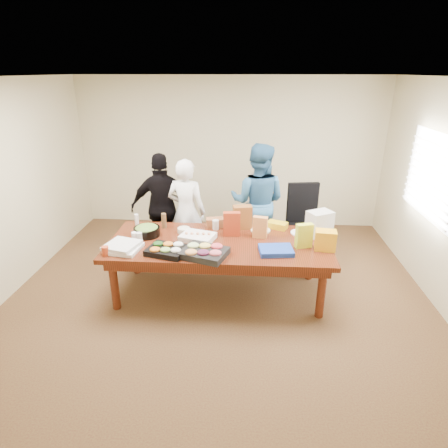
# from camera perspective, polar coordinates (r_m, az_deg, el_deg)

# --- Properties ---
(floor) EXTENTS (5.50, 5.00, 0.02)m
(floor) POSITION_cam_1_polar(r_m,az_deg,el_deg) (5.11, -0.75, -10.45)
(floor) COLOR #47301E
(floor) RESTS_ON ground
(ceiling) EXTENTS (5.50, 5.00, 0.02)m
(ceiling) POSITION_cam_1_polar(r_m,az_deg,el_deg) (4.29, -0.94, 21.73)
(ceiling) COLOR white
(ceiling) RESTS_ON wall_back
(wall_back) EXTENTS (5.50, 0.04, 2.70)m
(wall_back) POSITION_cam_1_polar(r_m,az_deg,el_deg) (6.93, 0.89, 10.68)
(wall_back) COLOR beige
(wall_back) RESTS_ON floor
(wall_front) EXTENTS (5.50, 0.04, 2.70)m
(wall_front) POSITION_cam_1_polar(r_m,az_deg,el_deg) (2.30, -6.14, -15.73)
(wall_front) COLOR beige
(wall_front) RESTS_ON floor
(wall_left) EXTENTS (0.04, 5.00, 2.70)m
(wall_left) POSITION_cam_1_polar(r_m,az_deg,el_deg) (5.47, -30.99, 4.22)
(wall_left) COLOR beige
(wall_left) RESTS_ON floor
(window_panel) EXTENTS (0.03, 1.40, 1.10)m
(window_panel) POSITION_cam_1_polar(r_m,az_deg,el_deg) (5.56, 29.12, 6.47)
(window_panel) COLOR white
(window_panel) RESTS_ON wall_right
(window_blinds) EXTENTS (0.04, 1.36, 1.00)m
(window_blinds) POSITION_cam_1_polar(r_m,az_deg,el_deg) (5.54, 28.75, 6.50)
(window_blinds) COLOR beige
(window_blinds) RESTS_ON wall_right
(conference_table) EXTENTS (2.80, 1.20, 0.75)m
(conference_table) POSITION_cam_1_polar(r_m,az_deg,el_deg) (4.91, -0.77, -6.67)
(conference_table) COLOR #4C1C0F
(conference_table) RESTS_ON floor
(office_chair) EXTENTS (0.66, 0.66, 1.14)m
(office_chair) POSITION_cam_1_polar(r_m,az_deg,el_deg) (5.79, 11.96, -0.35)
(office_chair) COLOR black
(office_chair) RESTS_ON floor
(person_center) EXTENTS (0.65, 0.48, 1.61)m
(person_center) POSITION_cam_1_polar(r_m,az_deg,el_deg) (5.59, -5.75, 1.85)
(person_center) COLOR white
(person_center) RESTS_ON floor
(person_right) EXTENTS (1.00, 0.86, 1.80)m
(person_right) POSITION_cam_1_polar(r_m,az_deg,el_deg) (5.74, 5.16, 3.37)
(person_right) COLOR #2E5F8A
(person_right) RESTS_ON floor
(person_left) EXTENTS (1.02, 0.55, 1.66)m
(person_left) POSITION_cam_1_polar(r_m,az_deg,el_deg) (5.76, -9.28, 2.55)
(person_left) COLOR black
(person_left) RESTS_ON floor
(veggie_tray) EXTENTS (0.52, 0.45, 0.07)m
(veggie_tray) POSITION_cam_1_polar(r_m,az_deg,el_deg) (4.49, -8.72, -4.01)
(veggie_tray) COLOR black
(veggie_tray) RESTS_ON conference_table
(fruit_tray) EXTENTS (0.61, 0.54, 0.08)m
(fruit_tray) POSITION_cam_1_polar(r_m,az_deg,el_deg) (4.37, -3.04, -4.46)
(fruit_tray) COLOR black
(fruit_tray) RESTS_ON conference_table
(sheet_cake) EXTENTS (0.49, 0.42, 0.07)m
(sheet_cake) POSITION_cam_1_polar(r_m,az_deg,el_deg) (4.79, -4.04, -2.00)
(sheet_cake) COLOR white
(sheet_cake) RESTS_ON conference_table
(salad_bowl) EXTENTS (0.44, 0.44, 0.11)m
(salad_bowl) POSITION_cam_1_polar(r_m,az_deg,el_deg) (5.00, -11.72, -1.12)
(salad_bowl) COLOR black
(salad_bowl) RESTS_ON conference_table
(chip_bag_blue) EXTENTS (0.42, 0.34, 0.06)m
(chip_bag_blue) POSITION_cam_1_polar(r_m,az_deg,el_deg) (4.49, 7.96, -4.02)
(chip_bag_blue) COLOR #1A3CA7
(chip_bag_blue) RESTS_ON conference_table
(chip_bag_red) EXTENTS (0.23, 0.11, 0.32)m
(chip_bag_red) POSITION_cam_1_polar(r_m,az_deg,el_deg) (4.86, 1.19, 0.01)
(chip_bag_red) COLOR #A73317
(chip_bag_red) RESTS_ON conference_table
(chip_bag_yellow) EXTENTS (0.22, 0.14, 0.30)m
(chip_bag_yellow) POSITION_cam_1_polar(r_m,az_deg,el_deg) (4.63, 12.15, -1.77)
(chip_bag_yellow) COLOR #D4E52A
(chip_bag_yellow) RESTS_ON conference_table
(chip_bag_orange) EXTENTS (0.20, 0.12, 0.29)m
(chip_bag_orange) POSITION_cam_1_polar(r_m,az_deg,el_deg) (4.82, 5.54, -0.51)
(chip_bag_orange) COLOR #DA833F
(chip_bag_orange) RESTS_ON conference_table
(mayo_jar) EXTENTS (0.10, 0.10, 0.13)m
(mayo_jar) POSITION_cam_1_polar(r_m,az_deg,el_deg) (5.08, -1.29, -0.11)
(mayo_jar) COLOR silver
(mayo_jar) RESTS_ON conference_table
(mustard_bottle) EXTENTS (0.08, 0.08, 0.18)m
(mustard_bottle) POSITION_cam_1_polar(r_m,az_deg,el_deg) (4.95, 2.08, -0.42)
(mustard_bottle) COLOR yellow
(mustard_bottle) RESTS_ON conference_table
(dressing_bottle) EXTENTS (0.08, 0.08, 0.21)m
(dressing_bottle) POSITION_cam_1_polar(r_m,az_deg,el_deg) (5.18, -9.17, 0.50)
(dressing_bottle) COLOR brown
(dressing_bottle) RESTS_ON conference_table
(ranch_bottle) EXTENTS (0.06, 0.06, 0.17)m
(ranch_bottle) POSITION_cam_1_polar(r_m,az_deg,el_deg) (5.33, -13.21, 0.61)
(ranch_bottle) COLOR silver
(ranch_bottle) RESTS_ON conference_table
(banana_bunch) EXTENTS (0.31, 0.25, 0.09)m
(banana_bunch) POSITION_cam_1_polar(r_m,az_deg,el_deg) (5.17, 8.14, -0.18)
(banana_bunch) COLOR gold
(banana_bunch) RESTS_ON conference_table
(bread_loaf) EXTENTS (0.33, 0.19, 0.13)m
(bread_loaf) POSITION_cam_1_polar(r_m,az_deg,el_deg) (5.16, -0.98, 0.24)
(bread_loaf) COLOR brown
(bread_loaf) RESTS_ON conference_table
(kraft_bag) EXTENTS (0.27, 0.19, 0.33)m
(kraft_bag) POSITION_cam_1_polar(r_m,az_deg,el_deg) (5.08, 2.83, 1.03)
(kraft_bag) COLOR brown
(kraft_bag) RESTS_ON conference_table
(red_cup) EXTENTS (0.09, 0.09, 0.11)m
(red_cup) POSITION_cam_1_polar(r_m,az_deg,el_deg) (4.59, -17.71, -3.94)
(red_cup) COLOR #BD401D
(red_cup) RESTS_ON conference_table
(clear_cup_a) EXTENTS (0.10, 0.10, 0.11)m
(clear_cup_a) POSITION_cam_1_polar(r_m,az_deg,el_deg) (4.86, -12.86, -1.91)
(clear_cup_a) COLOR silver
(clear_cup_a) RESTS_ON conference_table
(clear_cup_b) EXTENTS (0.10, 0.10, 0.11)m
(clear_cup_b) POSITION_cam_1_polar(r_m,az_deg,el_deg) (4.89, -13.50, -1.84)
(clear_cup_b) COLOR white
(clear_cup_b) RESTS_ON conference_table
(pizza_box_lower) EXTENTS (0.41, 0.41, 0.04)m
(pizza_box_lower) POSITION_cam_1_polar(r_m,az_deg,el_deg) (4.67, -14.98, -3.66)
(pizza_box_lower) COLOR white
(pizza_box_lower) RESTS_ON conference_table
(pizza_box_upper) EXTENTS (0.45, 0.45, 0.04)m
(pizza_box_upper) POSITION_cam_1_polar(r_m,az_deg,el_deg) (4.66, -15.35, -3.15)
(pizza_box_upper) COLOR silver
(pizza_box_upper) RESTS_ON pizza_box_lower
(plate_a) EXTENTS (0.26, 0.26, 0.01)m
(plate_a) POSITION_cam_1_polar(r_m,az_deg,el_deg) (5.07, 11.61, -1.34)
(plate_a) COLOR white
(plate_a) RESTS_ON conference_table
(plate_b) EXTENTS (0.29, 0.29, 0.02)m
(plate_b) POSITION_cam_1_polar(r_m,az_deg,el_deg) (5.07, 5.61, -0.96)
(plate_b) COLOR beige
(plate_b) RESTS_ON conference_table
(dip_bowl_a) EXTENTS (0.17, 0.17, 0.05)m
(dip_bowl_a) POSITION_cam_1_polar(r_m,az_deg,el_deg) (4.95, 1.51, -1.22)
(dip_bowl_a) COLOR beige
(dip_bowl_a) RESTS_ON conference_table
(dip_bowl_b) EXTENTS (0.18, 0.18, 0.07)m
(dip_bowl_b) POSITION_cam_1_polar(r_m,az_deg,el_deg) (5.02, -6.18, -0.95)
(dip_bowl_b) COLOR beige
(dip_bowl_b) RESTS_ON conference_table
(grocery_bag_white) EXTENTS (0.38, 0.34, 0.33)m
(grocery_bag_white) POSITION_cam_1_polar(r_m,az_deg,el_deg) (5.02, 14.40, 0.09)
(grocery_bag_white) COLOR silver
(grocery_bag_white) RESTS_ON conference_table
(grocery_bag_yellow) EXTENTS (0.26, 0.20, 0.25)m
(grocery_bag_yellow) POSITION_cam_1_polar(r_m,az_deg,el_deg) (4.65, 15.25, -2.40)
(grocery_bag_yellow) COLOR #FCAC16
(grocery_bag_yellow) RESTS_ON conference_table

